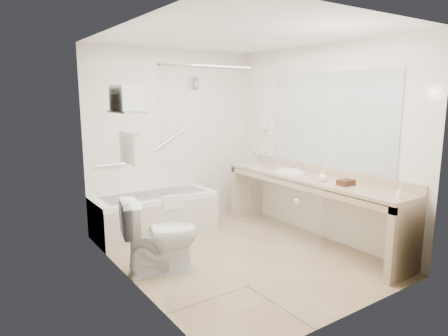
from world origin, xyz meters
TOP-DOWN VIEW (x-y plane):
  - floor at (0.00, 0.00)m, footprint 3.20×3.20m
  - ceiling at (0.00, 0.00)m, footprint 2.60×3.20m
  - wall_back at (0.00, 1.60)m, footprint 2.60×0.10m
  - wall_front at (0.00, -1.60)m, footprint 2.60×0.10m
  - wall_left at (-1.30, 0.00)m, footprint 0.10×3.20m
  - wall_right at (1.30, 0.00)m, footprint 0.10×3.20m
  - bathtub at (-0.50, 1.24)m, footprint 1.60×0.73m
  - grab_bar_short at (-0.95, 1.56)m, footprint 0.40×0.03m
  - grab_bar_long at (-0.05, 1.56)m, footprint 0.53×0.03m
  - shower_enclosure at (-0.63, -0.93)m, footprint 0.96×0.91m
  - towel_shelf at (-1.17, 0.35)m, footprint 0.24×0.55m
  - vanity_counter at (1.02, -0.15)m, footprint 0.55×2.70m
  - sink at (1.05, 0.25)m, footprint 0.40×0.52m
  - faucet at (1.20, 0.25)m, footprint 0.03×0.03m
  - mirror at (1.29, -0.15)m, footprint 0.02×2.00m
  - hairdryer_unit at (1.25, 1.05)m, footprint 0.08×0.10m
  - toilet at (-0.95, 0.11)m, footprint 0.90×0.64m
  - amenity_basket at (1.00, -0.71)m, footprint 0.19×0.13m
  - soap_bottle_a at (0.96, -1.40)m, footprint 0.08×0.13m
  - soap_bottle_b at (0.93, -0.42)m, footprint 0.14×0.16m
  - water_bottle_left at (1.03, 1.00)m, footprint 0.06×0.06m
  - water_bottle_mid at (1.03, 0.74)m, footprint 0.06×0.06m
  - water_bottle_right at (0.88, 0.59)m, footprint 0.06×0.06m
  - drinking_glass_near at (1.01, 0.44)m, footprint 0.10×0.10m
  - drinking_glass_far at (0.86, 0.17)m, footprint 0.09×0.09m

SIDE VIEW (x-z plane):
  - floor at x=0.00m, z-range 0.00..0.00m
  - bathtub at x=-0.50m, z-range -0.02..0.57m
  - toilet at x=-0.95m, z-range 0.00..0.80m
  - vanity_counter at x=1.02m, z-range 0.17..1.12m
  - sink at x=1.05m, z-range 0.75..0.89m
  - soap_bottle_a at x=0.96m, z-range 0.85..0.90m
  - amenity_basket at x=1.00m, z-range 0.85..0.91m
  - drinking_glass_far at x=0.86m, z-range 0.85..0.94m
  - drinking_glass_near at x=1.01m, z-range 0.85..0.95m
  - soap_bottle_b at x=0.93m, z-range 0.85..0.95m
  - faucet at x=1.20m, z-range 0.86..1.00m
  - water_bottle_left at x=1.03m, z-range 0.84..1.02m
  - water_bottle_right at x=0.88m, z-range 0.84..1.03m
  - water_bottle_mid at x=1.03m, z-range 0.84..1.05m
  - grab_bar_short at x=-0.95m, z-range 0.93..0.96m
  - shower_enclosure at x=-0.63m, z-range 0.01..2.12m
  - wall_back at x=0.00m, z-range 0.00..2.50m
  - wall_front at x=0.00m, z-range 0.00..2.50m
  - wall_left at x=-1.30m, z-range 0.00..2.50m
  - wall_right at x=1.30m, z-range 0.00..2.50m
  - grab_bar_long at x=-0.05m, z-range 1.09..1.41m
  - hairdryer_unit at x=1.25m, z-range 1.36..1.54m
  - mirror at x=1.29m, z-range 0.95..2.15m
  - towel_shelf at x=-1.17m, z-range 1.35..2.16m
  - ceiling at x=0.00m, z-range 2.45..2.55m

